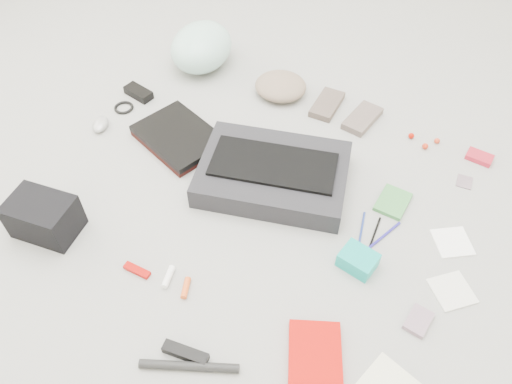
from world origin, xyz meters
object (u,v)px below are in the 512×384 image
at_px(laptop, 179,135).
at_px(accordion_wallet, 358,260).
at_px(bike_helmet, 201,47).
at_px(book_red, 315,359).
at_px(messenger_bag, 273,174).
at_px(camera_bag, 44,217).

distance_m(laptop, accordion_wallet, 0.84).
height_order(bike_helmet, book_red, bike_helmet).
relative_size(book_red, accordion_wallet, 1.97).
xyz_separation_m(messenger_bag, laptop, (-0.42, 0.02, -0.01)).
distance_m(camera_bag, accordion_wallet, 1.01).
bearing_deg(laptop, accordion_wallet, 4.53).
relative_size(messenger_bag, camera_bag, 2.49).
xyz_separation_m(laptop, accordion_wallet, (0.81, -0.22, -0.01)).
distance_m(messenger_bag, book_red, 0.67).
relative_size(camera_bag, book_red, 0.95).
height_order(bike_helmet, camera_bag, bike_helmet).
bearing_deg(laptop, camera_bag, -85.01).
relative_size(messenger_bag, bike_helmet, 1.61).
xyz_separation_m(bike_helmet, book_red, (0.99, -1.04, -0.08)).
bearing_deg(messenger_bag, accordion_wallet, -41.10).
relative_size(bike_helmet, camera_bag, 1.55).
bearing_deg(accordion_wallet, messenger_bag, 163.92).
distance_m(laptop, camera_bag, 0.58).
xyz_separation_m(camera_bag, book_red, (0.96, -0.01, -0.06)).
height_order(book_red, accordion_wallet, accordion_wallet).
height_order(camera_bag, book_red, camera_bag).
bearing_deg(bike_helmet, camera_bag, -93.78).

